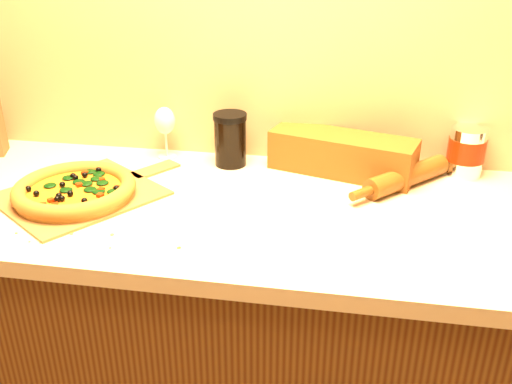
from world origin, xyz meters
name	(u,v)px	position (x,y,z in m)	size (l,w,h in m)	color
cabinet	(248,353)	(0.00, 1.43, 0.43)	(2.80, 0.65, 0.86)	#48220F
countertop	(247,212)	(0.00, 1.43, 0.88)	(2.84, 0.68, 0.04)	#C5B49A
pizza_peel	(85,193)	(-0.42, 1.41, 0.90)	(0.47, 0.50, 0.01)	brown
pizza	(75,190)	(-0.43, 1.38, 0.93)	(0.30, 0.30, 0.04)	#A66629
rolling_pin	(407,176)	(0.39, 1.60, 0.93)	(0.30, 0.31, 0.06)	#603210
coffee_canister	(466,151)	(0.55, 1.71, 0.97)	(0.10, 0.10, 0.13)	silver
bread_bag	(342,154)	(0.22, 1.67, 0.95)	(0.39, 0.13, 0.11)	brown
wine_glass	(165,122)	(-0.29, 1.69, 1.01)	(0.06, 0.06, 0.15)	silver
dark_jar	(230,139)	(-0.09, 1.67, 0.98)	(0.09, 0.09, 0.15)	black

